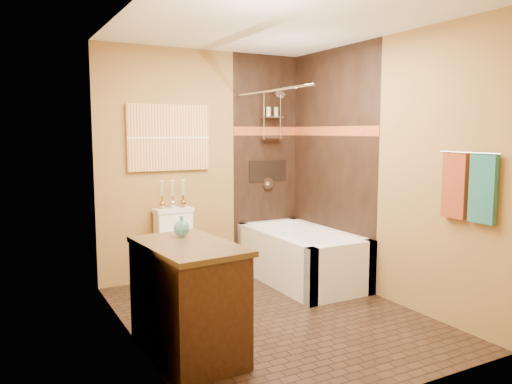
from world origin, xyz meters
TOP-DOWN VIEW (x-y plane):
  - floor at (0.00, 0.00)m, footprint 3.00×3.00m
  - wall_left at (-1.20, 0.00)m, footprint 0.02×3.00m
  - wall_right at (1.20, 0.00)m, footprint 0.02×3.00m
  - wall_back at (0.00, 1.50)m, footprint 2.40×0.02m
  - wall_front at (0.00, -1.50)m, footprint 2.40×0.02m
  - ceiling at (0.00, 0.00)m, footprint 3.00×3.00m
  - alcove_tile_back at (0.78, 1.49)m, footprint 0.85×0.01m
  - alcove_tile_right at (1.19, 0.75)m, footprint 0.01×1.50m
  - mosaic_band_back at (0.78, 1.48)m, footprint 0.85×0.01m
  - mosaic_band_right at (1.18, 0.75)m, footprint 0.01×1.50m
  - alcove_niche at (0.80, 1.48)m, footprint 0.50×0.01m
  - shower_fixtures at (0.80, 1.38)m, footprint 0.24×0.33m
  - curtain_rod at (0.40, 0.75)m, footprint 0.03×1.55m
  - towel_bar at (1.15, -1.05)m, footprint 0.02×0.55m
  - towel_teal at (1.16, -1.18)m, footprint 0.05×0.22m
  - towel_rust at (1.16, -0.92)m, footprint 0.05×0.22m
  - sunset_painting at (-0.42, 1.48)m, footprint 0.90×0.04m
  - vanity_mirror at (-1.19, -0.40)m, footprint 0.01×1.00m
  - bathtub at (0.80, 0.75)m, footprint 0.80×1.50m
  - toilet at (-0.42, 1.21)m, footprint 0.42×0.61m
  - vanity at (-0.92, -0.40)m, footprint 0.65×0.98m
  - teal_bottle at (-0.87, -0.15)m, footprint 0.13×0.13m
  - bud_vases at (-0.42, 1.39)m, footprint 0.30×0.06m

SIDE VIEW (x-z plane):
  - floor at x=0.00m, z-range 0.00..0.00m
  - bathtub at x=0.80m, z-range -0.05..0.50m
  - toilet at x=-0.42m, z-range 0.00..0.81m
  - vanity at x=-0.92m, z-range 0.00..0.83m
  - teal_bottle at x=-0.87m, z-range 0.81..1.00m
  - bud_vases at x=-0.42m, z-range 0.82..1.11m
  - alcove_niche at x=0.80m, z-range 1.02..1.27m
  - towel_teal at x=1.16m, z-range 0.92..1.44m
  - towel_rust at x=1.16m, z-range 0.92..1.44m
  - wall_left at x=-1.20m, z-range 0.00..2.50m
  - wall_right at x=1.20m, z-range 0.00..2.50m
  - wall_back at x=0.00m, z-range 0.00..2.50m
  - wall_front at x=0.00m, z-range 0.00..2.50m
  - alcove_tile_back at x=0.78m, z-range 0.00..2.50m
  - alcove_tile_right at x=1.19m, z-range 0.00..2.50m
  - towel_bar at x=1.15m, z-range 1.44..1.46m
  - vanity_mirror at x=-1.19m, z-range 1.05..1.95m
  - sunset_painting at x=-0.42m, z-range 1.20..1.90m
  - mosaic_band_back at x=0.78m, z-range 1.57..1.67m
  - mosaic_band_right at x=1.18m, z-range 1.57..1.67m
  - shower_fixtures at x=0.80m, z-range 1.08..2.25m
  - curtain_rod at x=0.40m, z-range 2.01..2.03m
  - ceiling at x=0.00m, z-range 2.50..2.50m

